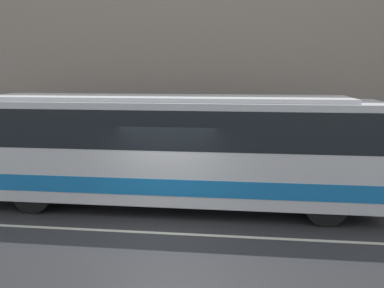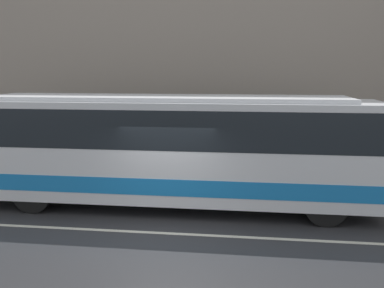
% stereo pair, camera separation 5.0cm
% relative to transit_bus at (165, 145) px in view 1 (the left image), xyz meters
% --- Properties ---
extents(ground_plane, '(60.00, 60.00, 0.00)m').
position_rel_transit_bus_xyz_m(ground_plane, '(0.29, -2.13, -1.82)').
color(ground_plane, '#2D2D30').
extents(sidewalk, '(60.00, 2.42, 0.16)m').
position_rel_transit_bus_xyz_m(sidewalk, '(0.29, 3.08, -1.74)').
color(sidewalk, gray).
rests_on(sidewalk, ground_plane).
extents(building_facade, '(60.00, 0.35, 10.47)m').
position_rel_transit_bus_xyz_m(building_facade, '(0.29, 4.44, 3.23)').
color(building_facade, gray).
rests_on(building_facade, ground_plane).
extents(lane_stripe, '(54.00, 0.14, 0.01)m').
position_rel_transit_bus_xyz_m(lane_stripe, '(0.29, -2.13, -1.81)').
color(lane_stripe, beige).
rests_on(lane_stripe, ground_plane).
extents(transit_bus, '(11.95, 2.48, 3.22)m').
position_rel_transit_bus_xyz_m(transit_bus, '(0.00, 0.00, 0.00)').
color(transit_bus, silver).
rests_on(transit_bus, ground_plane).
extents(pedestrian_waiting, '(0.36, 0.36, 1.61)m').
position_rel_transit_bus_xyz_m(pedestrian_waiting, '(1.67, 2.67, -0.91)').
color(pedestrian_waiting, '#333338').
rests_on(pedestrian_waiting, sidewalk).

